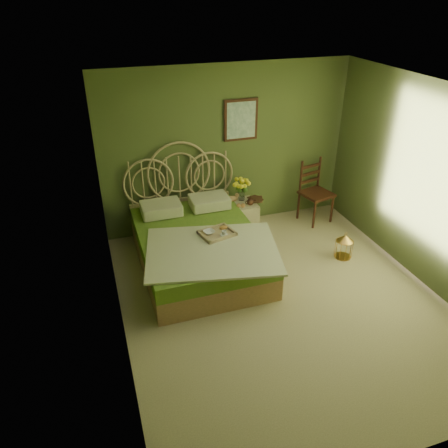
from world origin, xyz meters
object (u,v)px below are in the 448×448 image
object	(u,v)px
chair	(315,187)
nightstand	(241,212)
bed	(198,245)
birdcage	(344,246)

from	to	relation	value
chair	nightstand	bearing A→B (deg)	167.55
bed	nightstand	bearing A→B (deg)	38.58
nightstand	bed	bearing A→B (deg)	-141.42
bed	chair	world-z (taller)	bed
bed	nightstand	world-z (taller)	bed
bed	nightstand	size ratio (longest dim) A/B	2.57
nightstand	chair	size ratio (longest dim) A/B	0.90
chair	birdcage	world-z (taller)	chair
bed	birdcage	world-z (taller)	bed
bed	nightstand	distance (m)	1.17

